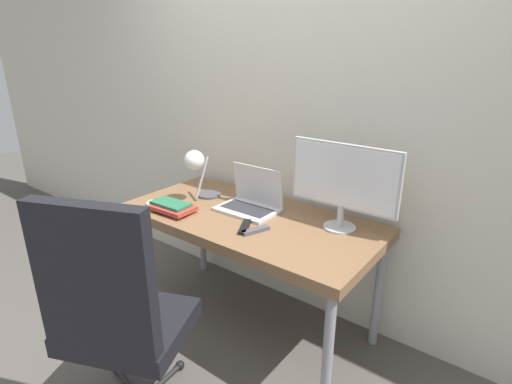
# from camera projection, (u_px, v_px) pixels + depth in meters

# --- Properties ---
(ground_plane) EXTENTS (12.00, 12.00, 0.00)m
(ground_plane) POSITION_uv_depth(u_px,v_px,m) (210.00, 355.00, 2.32)
(ground_plane) COLOR #514C47
(wall_back) EXTENTS (8.00, 0.05, 2.60)m
(wall_back) POSITION_uv_depth(u_px,v_px,m) (291.00, 114.00, 2.48)
(wall_back) COLOR beige
(wall_back) RESTS_ON ground_plane
(desk) EXTENTS (1.54, 0.74, 0.76)m
(desk) POSITION_uv_depth(u_px,v_px,m) (248.00, 226.00, 2.36)
(desk) COLOR brown
(desk) RESTS_ON ground_plane
(laptop) EXTENTS (0.36, 0.25, 0.26)m
(laptop) POSITION_uv_depth(u_px,v_px,m) (251.00, 201.00, 2.42)
(laptop) COLOR silver
(laptop) RESTS_ON desk
(monitor) EXTENTS (0.60, 0.18, 0.47)m
(monitor) POSITION_uv_depth(u_px,v_px,m) (343.00, 181.00, 2.10)
(monitor) COLOR #B7B7BC
(monitor) RESTS_ON desk
(desk_lamp) EXTENTS (0.16, 0.26, 0.33)m
(desk_lamp) POSITION_uv_depth(u_px,v_px,m) (197.00, 166.00, 2.51)
(desk_lamp) COLOR #4C4C51
(desk_lamp) RESTS_ON desk
(office_chair) EXTENTS (0.66, 0.62, 1.16)m
(office_chair) POSITION_uv_depth(u_px,v_px,m) (115.00, 310.00, 1.69)
(office_chair) COLOR black
(office_chair) RESTS_ON ground_plane
(book_stack) EXTENTS (0.27, 0.20, 0.06)m
(book_stack) POSITION_uv_depth(u_px,v_px,m) (173.00, 207.00, 2.40)
(book_stack) COLOR gold
(book_stack) RESTS_ON desk
(tv_remote) EXTENTS (0.09, 0.16, 0.02)m
(tv_remote) POSITION_uv_depth(u_px,v_px,m) (256.00, 230.00, 2.14)
(tv_remote) COLOR #4C4C51
(tv_remote) RESTS_ON desk
(media_remote) EXTENTS (0.12, 0.17, 0.02)m
(media_remote) POSITION_uv_depth(u_px,v_px,m) (245.00, 227.00, 2.18)
(media_remote) COLOR black
(media_remote) RESTS_ON desk
(game_controller) EXTENTS (0.14, 0.11, 0.04)m
(game_controller) POSITION_uv_depth(u_px,v_px,m) (156.00, 204.00, 2.47)
(game_controller) COLOR white
(game_controller) RESTS_ON desk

